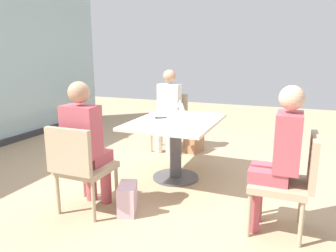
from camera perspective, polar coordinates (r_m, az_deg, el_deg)
The scene contains 17 objects.
ground_plane at distance 3.98m, azimuth 1.35°, elevation -9.28°, with size 12.00×12.00×0.00m, color tan.
dining_table_main at distance 3.81m, azimuth 1.40°, elevation -1.55°, with size 1.27×0.95×0.73m.
chair_far_left at distance 3.10m, azimuth -15.47°, elevation -6.57°, with size 0.50×0.46×0.87m.
chair_far_right at distance 5.05m, azimuth 0.45°, elevation 1.42°, with size 0.50×0.46×0.87m.
chair_front_left at distance 2.86m, azimuth 21.19°, elevation -8.61°, with size 0.46×0.50×0.87m.
person_far_left at distance 3.12m, azimuth -14.49°, elevation -2.45°, with size 0.39×0.34×1.26m.
person_far_right at distance 4.91m, azimuth -0.01°, elevation 3.51°, with size 0.39×0.34×1.26m.
person_front_left at distance 2.80m, azimuth 19.29°, elevation -4.54°, with size 0.34×0.39×1.26m.
wine_glass_0 at distance 3.92m, azimuth 2.55°, elevation 3.49°, with size 0.07×0.07×0.18m.
wine_glass_1 at distance 3.41m, azimuth -3.09°, elevation 2.04°, with size 0.07×0.07×0.18m.
wine_glass_2 at distance 3.38m, azimuth 0.39°, elevation 1.96°, with size 0.07×0.07×0.18m.
wine_glass_3 at distance 4.11m, azimuth -1.46°, elevation 3.94°, with size 0.07×0.07×0.18m.
wine_glass_4 at distance 4.16m, azimuth 2.16°, elevation 4.04°, with size 0.07×0.07×0.18m.
coffee_cup at distance 3.63m, azimuth 1.84°, elevation 1.32°, with size 0.08×0.08×0.09m, color white.
cell_phone_on_table at distance 3.89m, azimuth -1.27°, elevation 1.50°, with size 0.07×0.14×0.01m, color black.
handbag_0 at distance 3.16m, azimuth -7.27°, elevation -12.74°, with size 0.30×0.16×0.28m, color beige.
handbag_1 at distance 4.96m, azimuth 4.86°, elevation -3.09°, with size 0.30×0.16×0.28m, color #A3704C.
Camera 1 is at (-3.45, -1.29, 1.51)m, focal length 34.04 mm.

